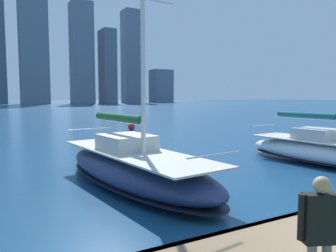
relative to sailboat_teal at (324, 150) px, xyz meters
name	(u,v)px	position (x,y,z in m)	size (l,w,h in m)	color
dock_pier	(332,241)	(8.65, 6.34, -0.15)	(28.00, 2.80, 0.60)	#896B4C
city_skyline	(9,56)	(4.45, -152.92, 20.59)	(171.71, 23.62, 50.69)	slate
sailboat_teal	(324,150)	(0.00, 0.00, 0.00)	(3.49, 8.51, 12.80)	silver
sailboat_forest	(133,166)	(9.65, -0.93, 0.02)	(3.86, 9.56, 10.09)	navy
person_black_shirt	(320,227)	(10.60, 7.46, 0.91)	(0.57, 0.35, 1.67)	gray
channel_buoy	(131,127)	(1.99, -19.48, -0.34)	(0.70, 0.70, 1.40)	red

